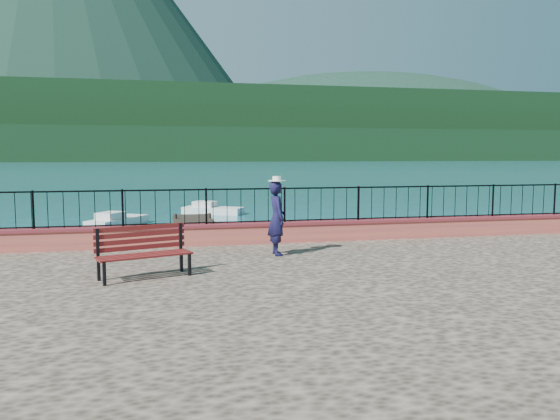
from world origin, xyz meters
name	(u,v)px	position (x,y,z in m)	size (l,w,h in m)	color
ground	(336,321)	(0.00, 0.00, 0.00)	(2000.00, 2000.00, 0.00)	#19596B
parapet	(295,232)	(0.00, 3.70, 1.49)	(28.00, 0.46, 0.58)	#CC6649
railing	(295,205)	(0.00, 3.70, 2.25)	(27.00, 0.05, 0.95)	black
dock	(202,238)	(-2.00, 12.00, 0.15)	(2.00, 16.00, 0.30)	#2D231C
far_forest	(164,145)	(0.00, 300.00, 9.00)	(900.00, 60.00, 18.00)	black
foothills	(162,127)	(0.00, 360.00, 22.00)	(900.00, 120.00, 44.00)	black
companion_hill	(364,158)	(220.00, 560.00, 0.00)	(448.00, 384.00, 180.00)	#142D23
park_bench	(144,263)	(-4.08, -0.05, 1.51)	(1.97, 1.16, 1.04)	black
person	(277,218)	(-0.93, 1.84, 2.12)	(0.67, 0.44, 1.83)	#131134
hat	(277,179)	(-0.93, 1.84, 3.09)	(0.44, 0.44, 0.12)	white
boat_0	(161,239)	(-3.72, 10.34, 0.40)	(4.19, 1.30, 0.80)	silver
boat_1	(311,236)	(2.20, 9.80, 0.40)	(3.70, 1.30, 0.80)	silver
boat_3	(118,218)	(-5.85, 17.96, 0.40)	(3.76, 1.30, 0.80)	silver
boat_4	(213,207)	(-0.45, 22.67, 0.40)	(3.75, 1.30, 0.80)	silver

